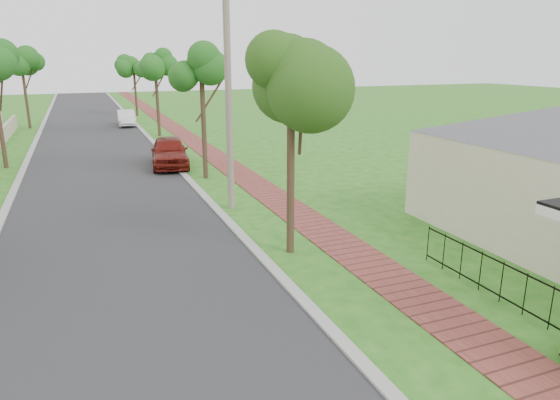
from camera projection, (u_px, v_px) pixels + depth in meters
ground at (340, 384)px, 8.68m from camera, size 160.00×160.00×0.00m
road at (101, 169)px, 25.45m from camera, size 7.00×120.00×0.02m
kerb_right at (173, 163)px, 26.76m from camera, size 0.30×120.00×0.10m
kerb_left at (21, 175)px, 24.15m from camera, size 0.30×120.00×0.10m
sidewalk at (220, 160)px, 27.68m from camera, size 1.50×120.00×0.03m
picket_fence at (551, 307)px, 10.28m from camera, size 0.03×8.02×1.00m
street_trees at (90, 73)px, 30.35m from camera, size 10.70×37.65×5.89m
parked_car_red at (170, 152)px, 25.78m from camera, size 2.38×4.70×1.53m
parked_car_white at (126, 118)px, 41.15m from camera, size 1.48×3.87×1.26m
near_tree at (291, 82)px, 13.26m from camera, size 2.36×2.36×6.06m
utility_pole at (228, 85)px, 17.57m from camera, size 1.20×0.24×8.94m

